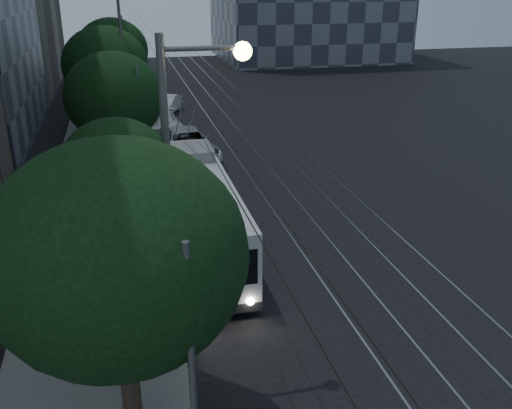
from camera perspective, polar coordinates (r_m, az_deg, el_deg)
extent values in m
plane|color=black|center=(22.14, 4.30, -5.42)|extent=(120.00, 120.00, 0.00)
cube|color=gray|center=(40.01, -14.98, 6.60)|extent=(5.00, 90.00, 0.15)
cube|color=gray|center=(40.51, -3.86, 7.39)|extent=(0.08, 90.00, 0.02)
cube|color=gray|center=(40.77, -1.85, 7.52)|extent=(0.08, 90.00, 0.02)
cube|color=gray|center=(41.10, 0.30, 7.65)|extent=(0.08, 90.00, 0.02)
cube|color=gray|center=(41.45, 2.25, 7.76)|extent=(0.08, 90.00, 0.02)
cylinder|color=black|center=(39.03, -10.27, 14.91)|extent=(0.02, 90.00, 0.02)
cylinder|color=black|center=(39.07, -9.21, 14.98)|extent=(0.02, 90.00, 0.02)
cylinder|color=#5E5D60|center=(11.29, -6.35, -17.56)|extent=(0.14, 0.14, 6.00)
cylinder|color=#5E5D60|center=(29.58, -11.44, 7.51)|extent=(0.14, 0.14, 6.00)
cylinder|color=#5E5D60|center=(49.22, -12.59, 13.08)|extent=(0.14, 0.14, 6.00)
cylinder|color=#5E5D60|center=(69.07, -13.09, 15.46)|extent=(0.14, 0.14, 6.00)
cube|color=silver|center=(22.40, -5.69, -0.53)|extent=(2.36, 11.05, 2.62)
cube|color=black|center=(22.87, -5.58, -3.25)|extent=(2.40, 11.09, 0.32)
cube|color=black|center=(22.78, -5.86, 0.17)|extent=(2.41, 8.75, 0.97)
cube|color=black|center=(17.38, -3.15, -6.51)|extent=(2.05, 0.08, 1.20)
cube|color=black|center=(27.46, -7.33, 4.14)|extent=(1.85, 0.08, 0.92)
cube|color=green|center=(17.00, -3.21, -4.06)|extent=(1.47, 0.06, 0.29)
cube|color=gray|center=(24.48, -6.74, 5.22)|extent=(1.95, 2.03, 0.46)
sphere|color=white|center=(17.84, -5.56, -10.23)|extent=(0.24, 0.24, 0.24)
sphere|color=white|center=(18.07, -0.57, -9.66)|extent=(0.24, 0.24, 0.24)
cylinder|color=#5E5D60|center=(25.08, -7.76, 8.29)|extent=(0.06, 4.17, 2.61)
cylinder|color=#5E5D60|center=(25.14, -6.50, 8.38)|extent=(0.06, 4.17, 2.61)
cylinder|color=black|center=(19.64, -7.37, -7.84)|extent=(0.28, 0.92, 0.92)
cylinder|color=black|center=(19.94, -0.90, -7.16)|extent=(0.28, 0.92, 0.92)
cylinder|color=black|center=(24.99, -8.93, -1.17)|extent=(0.28, 0.92, 0.92)
cylinder|color=black|center=(25.22, -3.84, -0.72)|extent=(0.28, 0.92, 0.92)
cylinder|color=black|center=(26.62, -9.26, 0.29)|extent=(0.28, 0.92, 0.92)
cylinder|color=black|center=(26.84, -4.49, 0.70)|extent=(0.28, 0.92, 0.92)
imported|color=gray|center=(33.67, -7.03, 5.87)|extent=(3.95, 7.04, 1.86)
imported|color=silver|center=(37.88, -8.11, 7.21)|extent=(2.15, 4.08, 1.32)
imported|color=silver|center=(40.17, -9.29, 8.00)|extent=(2.45, 4.79, 1.33)
imported|color=silver|center=(46.11, -8.94, 9.84)|extent=(2.86, 4.45, 1.39)
imported|color=silver|center=(49.19, -10.31, 10.45)|extent=(2.28, 4.00, 1.28)
cylinder|color=black|center=(13.97, -12.40, -17.63)|extent=(0.44, 0.44, 2.75)
ellipsoid|color=black|center=(12.11, -13.71, -4.99)|extent=(5.47, 5.47, 4.92)
cylinder|color=black|center=(20.67, -13.09, -3.94)|extent=(0.44, 0.44, 2.66)
ellipsoid|color=black|center=(19.65, -13.78, 3.40)|extent=(3.88, 3.88, 3.49)
cylinder|color=black|center=(31.64, -13.52, 4.88)|extent=(0.44, 0.44, 2.40)
ellipsoid|color=black|center=(30.90, -14.03, 10.42)|extent=(5.14, 5.14, 4.62)
cylinder|color=black|center=(41.57, -14.41, 8.80)|extent=(0.44, 0.44, 2.37)
ellipsoid|color=black|center=(40.98, -14.86, 13.35)|extent=(5.76, 5.76, 5.18)
cylinder|color=black|center=(49.51, -13.82, 10.89)|extent=(0.44, 0.44, 2.36)
ellipsoid|color=black|center=(49.02, -14.18, 14.70)|extent=(5.73, 5.73, 5.16)
cylinder|color=black|center=(52.67, -14.02, 11.82)|extent=(0.44, 0.44, 2.93)
ellipsoid|color=black|center=(52.26, -14.32, 14.96)|extent=(3.87, 3.87, 3.49)
cylinder|color=#5E5D60|center=(14.43, -8.55, -1.45)|extent=(0.20, 0.20, 8.98)
cylinder|color=#5E5D60|center=(13.46, -5.23, 15.30)|extent=(1.98, 0.12, 0.12)
sphere|color=#FFDE8C|center=(13.63, -1.35, 15.08)|extent=(0.44, 0.44, 0.44)
cylinder|color=#5E5D60|center=(39.52, -13.17, 14.01)|extent=(0.20, 0.20, 10.14)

